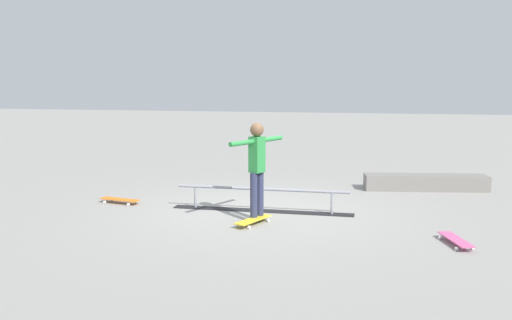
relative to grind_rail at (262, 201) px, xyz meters
name	(u,v)px	position (x,y,z in m)	size (l,w,h in m)	color
ground_plane	(259,212)	(0.03, 0.10, -0.19)	(60.00, 60.00, 0.00)	gray
grind_rail	(262,201)	(0.00, 0.00, 0.00)	(3.28, 0.25, 0.43)	black
skate_ledge	(426,182)	(-3.04, -2.63, -0.02)	(2.57, 0.52, 0.32)	gray
skater_main	(257,165)	(-0.06, 0.73, 0.77)	(0.66, 1.22, 1.65)	#2D3351
skateboard_main	(253,220)	(-0.05, 0.94, -0.11)	(0.50, 0.81, 0.09)	yellow
loose_skateboard_pink	(456,240)	(-3.12, 1.43, -0.11)	(0.43, 0.82, 0.09)	#E05993
loose_skateboard_orange	(120,200)	(2.77, -0.04, -0.11)	(0.82, 0.37, 0.09)	orange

